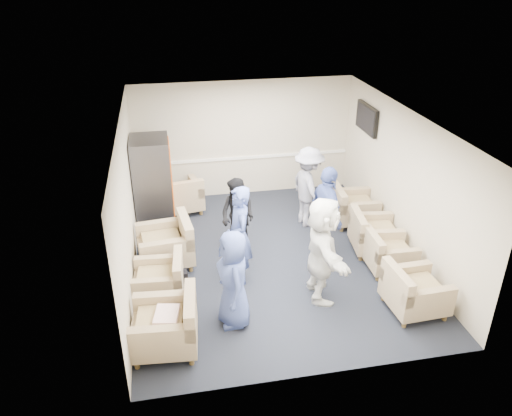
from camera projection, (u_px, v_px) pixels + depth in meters
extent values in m
plane|color=black|center=(271.00, 258.00, 9.43)|extent=(6.00, 6.00, 0.00)
plane|color=silver|center=(273.00, 119.00, 8.21)|extent=(6.00, 6.00, 0.00)
cube|color=beige|center=(243.00, 139.00, 11.45)|extent=(5.00, 0.02, 2.70)
cube|color=beige|center=(324.00, 294.00, 6.19)|extent=(5.00, 0.02, 2.70)
cube|color=beige|center=(127.00, 205.00, 8.40)|extent=(0.02, 6.00, 2.70)
cube|color=beige|center=(403.00, 183.00, 9.24)|extent=(0.02, 6.00, 2.70)
cube|color=white|center=(244.00, 158.00, 11.64)|extent=(4.98, 0.04, 0.06)
cube|color=black|center=(367.00, 118.00, 10.50)|extent=(0.07, 1.00, 0.58)
cube|color=black|center=(365.00, 119.00, 10.49)|extent=(0.01, 0.92, 0.50)
cube|color=#4B4B52|center=(368.00, 125.00, 10.57)|extent=(0.04, 0.10, 0.25)
cube|color=#9C8665|center=(165.00, 332.00, 7.15)|extent=(1.00, 1.00, 0.30)
cube|color=#998154|center=(164.00, 320.00, 7.06)|extent=(0.69, 0.65, 0.11)
cube|color=#9C8665|center=(190.00, 309.00, 7.02)|extent=(0.23, 0.93, 0.43)
cube|color=#9C8665|center=(159.00, 285.00, 8.23)|extent=(0.87, 0.87, 0.27)
cube|color=#998154|center=(158.00, 276.00, 8.15)|extent=(0.60, 0.57, 0.10)
cube|color=#9C8665|center=(178.00, 267.00, 8.12)|extent=(0.20, 0.82, 0.38)
cube|color=#9C8665|center=(165.00, 250.00, 9.14)|extent=(1.05, 1.05, 0.31)
cube|color=#998154|center=(164.00, 240.00, 9.04)|extent=(0.72, 0.68, 0.11)
cube|color=#9C8665|center=(185.00, 229.00, 9.07)|extent=(0.26, 0.96, 0.45)
cube|color=#9C8665|center=(415.00, 296.00, 7.93)|extent=(0.90, 0.90, 0.28)
cube|color=#998154|center=(417.00, 286.00, 7.85)|extent=(0.62, 0.58, 0.10)
cube|color=#9C8665|center=(397.00, 281.00, 7.70)|extent=(0.18, 0.87, 0.40)
cube|color=#9C8665|center=(389.00, 257.00, 9.00)|extent=(0.82, 0.82, 0.26)
cube|color=#998154|center=(390.00, 249.00, 8.92)|extent=(0.57, 0.53, 0.09)
cube|color=#9C8665|center=(373.00, 243.00, 8.81)|extent=(0.15, 0.80, 0.37)
cube|color=#9C8665|center=(375.00, 238.00, 9.57)|extent=(0.95, 0.95, 0.28)
cube|color=#998154|center=(376.00, 230.00, 9.49)|extent=(0.66, 0.62, 0.10)
cube|color=#9C8665|center=(358.00, 223.00, 9.40)|extent=(0.24, 0.86, 0.40)
cube|color=#9C8665|center=(354.00, 211.00, 10.59)|extent=(0.92, 0.92, 0.28)
cube|color=#998154|center=(355.00, 203.00, 10.50)|extent=(0.63, 0.60, 0.10)
cube|color=#9C8665|center=(339.00, 197.00, 10.39)|extent=(0.20, 0.87, 0.41)
cube|color=#9C8665|center=(181.00, 199.00, 11.08)|extent=(1.04, 1.04, 0.29)
cube|color=#998154|center=(180.00, 191.00, 10.99)|extent=(0.68, 0.71, 0.10)
cube|color=#9C8665|center=(184.00, 191.00, 10.61)|extent=(0.90, 0.31, 0.42)
cube|color=#4B4B52|center=(153.00, 183.00, 10.20)|extent=(0.75, 0.90, 1.91)
cube|color=red|center=(171.00, 177.00, 10.23)|extent=(0.02, 0.77, 1.53)
cube|color=black|center=(174.00, 212.00, 10.58)|extent=(0.02, 0.45, 0.12)
cube|color=black|center=(180.00, 281.00, 8.44)|extent=(0.27, 0.20, 0.38)
sphere|color=black|center=(179.00, 273.00, 8.36)|extent=(0.19, 0.19, 0.19)
cube|color=white|center=(167.00, 317.00, 7.04)|extent=(0.40, 0.48, 0.12)
imported|color=#41539C|center=(233.00, 279.00, 7.43)|extent=(0.56, 0.81, 1.58)
imported|color=#41539C|center=(239.00, 236.00, 8.40)|extent=(0.47, 0.67, 1.77)
imported|color=black|center=(238.00, 217.00, 9.30)|extent=(0.92, 0.92, 1.50)
imported|color=beige|center=(308.00, 187.00, 10.26)|extent=(0.84, 1.21, 1.71)
imported|color=#41539C|center=(327.00, 214.00, 9.06)|extent=(0.58, 1.12, 1.82)
imported|color=white|center=(322.00, 249.00, 7.99)|extent=(0.69, 1.71, 1.80)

